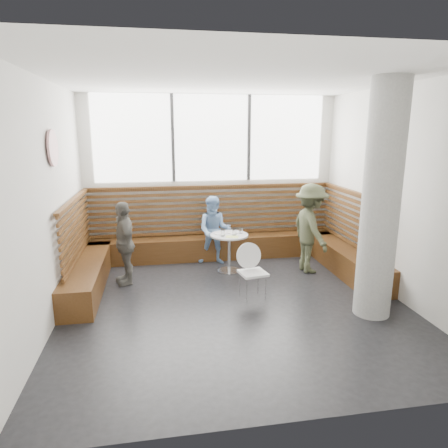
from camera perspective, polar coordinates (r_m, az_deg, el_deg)
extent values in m
cube|color=silver|center=(5.60, 1.72, 3.63)|extent=(5.00, 5.00, 3.20)
cube|color=black|center=(6.08, 1.61, -11.37)|extent=(5.00, 5.00, 0.01)
cube|color=white|center=(5.56, 1.84, 20.09)|extent=(5.00, 5.00, 0.01)
cube|color=white|center=(7.97, -1.82, 12.15)|extent=(4.50, 0.02, 1.65)
cube|color=#3F3F42|center=(7.88, -7.33, 12.03)|extent=(0.06, 0.04, 1.65)
cube|color=#3F3F42|center=(8.08, 3.59, 12.15)|extent=(0.06, 0.04, 1.65)
cube|color=#412610|center=(8.08, -1.49, -3.32)|extent=(5.00, 0.50, 0.45)
cube|color=#412610|center=(7.15, -18.54, -6.29)|extent=(0.50, 2.50, 0.45)
cube|color=#412610|center=(7.80, 16.24, -4.48)|extent=(0.50, 2.50, 0.45)
cube|color=#462911|center=(8.07, -1.69, 1.97)|extent=(4.88, 0.08, 0.98)
cube|color=#462911|center=(6.98, -20.36, -0.70)|extent=(0.08, 2.38, 0.98)
cube|color=#462911|center=(7.70, 17.74, 0.76)|extent=(0.08, 2.38, 0.98)
cylinder|color=gray|center=(5.72, 21.49, 2.90)|extent=(0.50, 0.50, 3.20)
cylinder|color=white|center=(5.98, -23.27, 9.94)|extent=(0.03, 0.50, 0.50)
cylinder|color=silver|center=(7.39, 0.73, -6.69)|extent=(0.43, 0.43, 0.02)
cylinder|color=silver|center=(7.28, 0.74, -4.17)|extent=(0.06, 0.06, 0.67)
cylinder|color=#B7B7BA|center=(7.18, 0.75, -1.61)|extent=(0.68, 0.68, 0.03)
cube|color=white|center=(6.14, 4.14, -7.00)|extent=(0.39, 0.37, 0.04)
cylinder|color=white|center=(6.21, 3.82, -4.49)|extent=(0.40, 0.09, 0.40)
cylinder|color=silver|center=(6.06, 2.97, -9.46)|extent=(0.02, 0.02, 0.40)
cylinder|color=silver|center=(6.13, 5.85, -9.23)|extent=(0.02, 0.02, 0.40)
cylinder|color=silver|center=(6.31, 2.42, -8.50)|extent=(0.02, 0.02, 0.40)
cylinder|color=silver|center=(6.38, 5.19, -8.30)|extent=(0.02, 0.02, 0.40)
imported|color=#434830|center=(7.34, 12.26, -0.62)|extent=(0.69, 1.09, 1.62)
imported|color=#7FA9DD|center=(7.64, -1.37, -0.93)|extent=(0.74, 0.63, 1.32)
imported|color=#615F58|center=(6.86, -14.05, -2.65)|extent=(0.55, 0.88, 1.40)
cylinder|color=white|center=(7.21, -0.56, -1.37)|extent=(0.21, 0.21, 0.01)
cylinder|color=white|center=(7.28, 1.27, -1.22)|extent=(0.22, 0.22, 0.02)
cylinder|color=white|center=(7.05, -0.18, -1.31)|extent=(0.07, 0.07, 0.11)
cylinder|color=white|center=(7.10, 1.50, -1.20)|extent=(0.07, 0.07, 0.11)
cylinder|color=white|center=(7.25, 2.46, -0.93)|extent=(0.06, 0.06, 0.10)
cube|color=#A5C64C|center=(7.01, 1.19, -1.84)|extent=(0.26, 0.22, 0.00)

